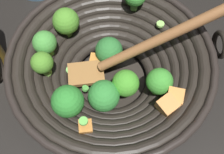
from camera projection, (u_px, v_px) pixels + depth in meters
name	position (u px, v px, depth m)	size (l,w,h in m)	color
ground_plane	(111.00, 81.00, 0.55)	(4.00, 4.00, 0.00)	black
wok	(110.00, 65.00, 0.49)	(0.38, 0.38, 0.22)	black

